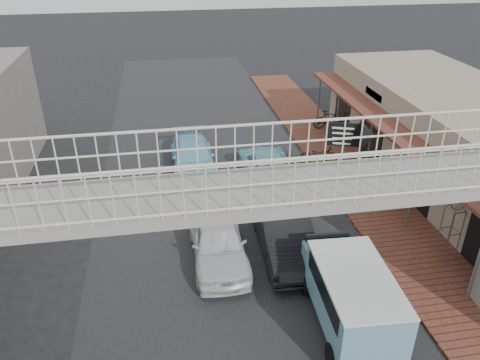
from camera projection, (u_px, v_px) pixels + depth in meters
name	position (u px, v px, depth m)	size (l,w,h in m)	color
ground	(234.00, 264.00, 16.20)	(120.00, 120.00, 0.00)	black
road_strip	(234.00, 264.00, 16.19)	(10.00, 60.00, 0.01)	black
sidewalk	(374.00, 203.00, 19.76)	(3.00, 40.00, 0.10)	brown
shophouse_row	(467.00, 144.00, 20.38)	(7.20, 18.00, 4.00)	gray
footbridge	(260.00, 262.00, 11.22)	(16.40, 2.40, 6.34)	gray
white_hatchback	(218.00, 240.00, 16.13)	(1.83, 4.54, 1.55)	silver
dark_sedan	(284.00, 232.00, 16.52)	(1.69, 4.85, 1.60)	black
angkot_curb	(267.00, 166.00, 21.47)	(2.24, 4.85, 1.35)	#74B7C9
angkot_far	(193.00, 157.00, 22.28)	(1.97, 4.84, 1.40)	#7FC8DD
angkot_van	(352.00, 291.00, 13.05)	(2.15, 4.33, 2.08)	black
motorcycle_near	(319.00, 155.00, 22.71)	(0.67, 1.91, 1.00)	black
motorcycle_far	(329.00, 120.00, 26.83)	(0.51, 1.82, 1.09)	black
street_clock	(457.00, 204.00, 15.41)	(0.65, 0.54, 2.60)	#59595B
arrow_sign	(365.00, 137.00, 18.94)	(2.06, 1.38, 3.41)	#59595B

